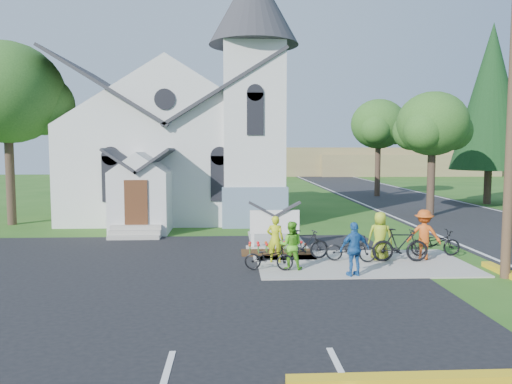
{
  "coord_description": "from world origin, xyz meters",
  "views": [
    {
      "loc": [
        -2.89,
        -15.72,
        3.86
      ],
      "look_at": [
        -1.83,
        5.0,
        2.05
      ],
      "focal_mm": 35.0,
      "sensor_mm": 36.0,
      "label": 1
    }
  ],
  "objects": [
    {
      "name": "cyclist_0",
      "position": [
        -1.4,
        0.72,
        0.83
      ],
      "size": [
        0.63,
        0.47,
        1.57
      ],
      "primitive_type": "imported",
      "rotation": [
        0.0,
        0.0,
        2.97
      ],
      "color": "#B6C317",
      "rests_on": "sidewalk"
    },
    {
      "name": "flower_bed",
      "position": [
        -1.2,
        2.3,
        0.04
      ],
      "size": [
        2.6,
        1.1,
        0.07
      ],
      "primitive_type": "cube",
      "color": "#37230F",
      "rests_on": "ground"
    },
    {
      "name": "conifer",
      "position": [
        15.0,
        18.0,
        7.39
      ],
      "size": [
        5.2,
        5.2,
        12.4
      ],
      "color": "#35261D",
      "rests_on": "ground"
    },
    {
      "name": "sidewalk",
      "position": [
        1.5,
        0.5,
        0.03
      ],
      "size": [
        7.0,
        4.0,
        0.05
      ],
      "primitive_type": "cube",
      "color": "#A3A093",
      "rests_on": "ground"
    },
    {
      "name": "bike_2",
      "position": [
        1.16,
        0.68,
        0.49
      ],
      "size": [
        1.77,
        1.02,
        0.88
      ],
      "primitive_type": "imported",
      "rotation": [
        0.0,
        0.0,
        1.29
      ],
      "color": "black",
      "rests_on": "sidewalk"
    },
    {
      "name": "road",
      "position": [
        10.0,
        15.0,
        0.01
      ],
      "size": [
        8.0,
        90.0,
        0.02
      ],
      "primitive_type": "cube",
      "color": "black",
      "rests_on": "ground"
    },
    {
      "name": "cyclist_2",
      "position": [
        0.81,
        -1.2,
        0.86
      ],
      "size": [
        1.02,
        0.62,
        1.62
      ],
      "primitive_type": "imported",
      "rotation": [
        0.0,
        0.0,
        3.39
      ],
      "color": "#205BA3",
      "rests_on": "sidewalk"
    },
    {
      "name": "cyclist_1",
      "position": [
        -0.99,
        -0.27,
        0.81
      ],
      "size": [
        0.83,
        0.69,
        1.52
      ],
      "primitive_type": "imported",
      "rotation": [
        0.0,
        0.0,
        2.97
      ],
      "color": "#54B421",
      "rests_on": "sidewalk"
    },
    {
      "name": "distant_hills",
      "position": [
        3.36,
        56.33,
        2.17
      ],
      "size": [
        61.0,
        10.0,
        5.6
      ],
      "color": "olive",
      "rests_on": "ground"
    },
    {
      "name": "tree_lot_corner",
      "position": [
        -14.0,
        10.0,
        6.6
      ],
      "size": [
        5.6,
        5.6,
        9.15
      ],
      "color": "#35261D",
      "rests_on": "ground"
    },
    {
      "name": "ground",
      "position": [
        0.0,
        0.0,
        0.0
      ],
      "size": [
        120.0,
        120.0,
        0.0
      ],
      "primitive_type": "plane",
      "color": "#285618",
      "rests_on": "ground"
    },
    {
      "name": "tree_road_mid",
      "position": [
        9.0,
        24.0,
        5.78
      ],
      "size": [
        4.4,
        4.4,
        7.8
      ],
      "color": "#35261D",
      "rests_on": "ground"
    },
    {
      "name": "bike_1",
      "position": [
        -0.36,
        1.07,
        0.57
      ],
      "size": [
        1.78,
        0.78,
        1.04
      ],
      "primitive_type": "imported",
      "rotation": [
        0.0,
        0.0,
        1.75
      ],
      "color": "black",
      "rests_on": "sidewalk"
    },
    {
      "name": "church",
      "position": [
        -5.48,
        12.48,
        5.25
      ],
      "size": [
        12.35,
        12.0,
        13.0
      ],
      "color": "silver",
      "rests_on": "ground"
    },
    {
      "name": "bike_0",
      "position": [
        -1.7,
        -0.37,
        0.45
      ],
      "size": [
        1.6,
        0.79,
        0.81
      ],
      "primitive_type": "imported",
      "rotation": [
        0.0,
        0.0,
        1.4
      ],
      "color": "black",
      "rests_on": "sidewalk"
    },
    {
      "name": "cyclist_4",
      "position": [
        2.21,
        0.86,
        0.88
      ],
      "size": [
        0.94,
        0.76,
        1.67
      ],
      "primitive_type": "imported",
      "rotation": [
        0.0,
        0.0,
        2.82
      ],
      "color": "#9DB522",
      "rests_on": "sidewalk"
    },
    {
      "name": "church_sign",
      "position": [
        -1.2,
        3.2,
        1.03
      ],
      "size": [
        2.2,
        0.4,
        1.7
      ],
      "color": "#A3A093",
      "rests_on": "ground"
    },
    {
      "name": "bike_4",
      "position": [
        4.37,
        1.39,
        0.52
      ],
      "size": [
        1.79,
        0.64,
        0.94
      ],
      "primitive_type": "imported",
      "rotation": [
        0.0,
        0.0,
        1.58
      ],
      "color": "black",
      "rests_on": "sidewalk"
    },
    {
      "name": "cyclist_3",
      "position": [
        3.75,
        0.9,
        0.91
      ],
      "size": [
        1.27,
        0.99,
        1.72
      ],
      "primitive_type": "imported",
      "rotation": [
        0.0,
        0.0,
        2.78
      ],
      "color": "#CB5016",
      "rests_on": "sidewalk"
    },
    {
      "name": "tree_road_near",
      "position": [
        8.5,
        12.0,
        5.21
      ],
      "size": [
        4.0,
        4.0,
        7.05
      ],
      "color": "#35261D",
      "rests_on": "ground"
    },
    {
      "name": "bike_3",
      "position": [
        2.81,
        0.57,
        0.62
      ],
      "size": [
        1.91,
        0.64,
        1.13
      ],
      "primitive_type": "imported",
      "rotation": [
        0.0,
        0.0,
        1.51
      ],
      "color": "black",
      "rests_on": "sidewalk"
    },
    {
      "name": "parking_lot",
      "position": [
        -7.0,
        -2.0,
        0.01
      ],
      "size": [
        20.0,
        16.0,
        0.02
      ],
      "primitive_type": "cube",
      "color": "black",
      "rests_on": "ground"
    }
  ]
}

